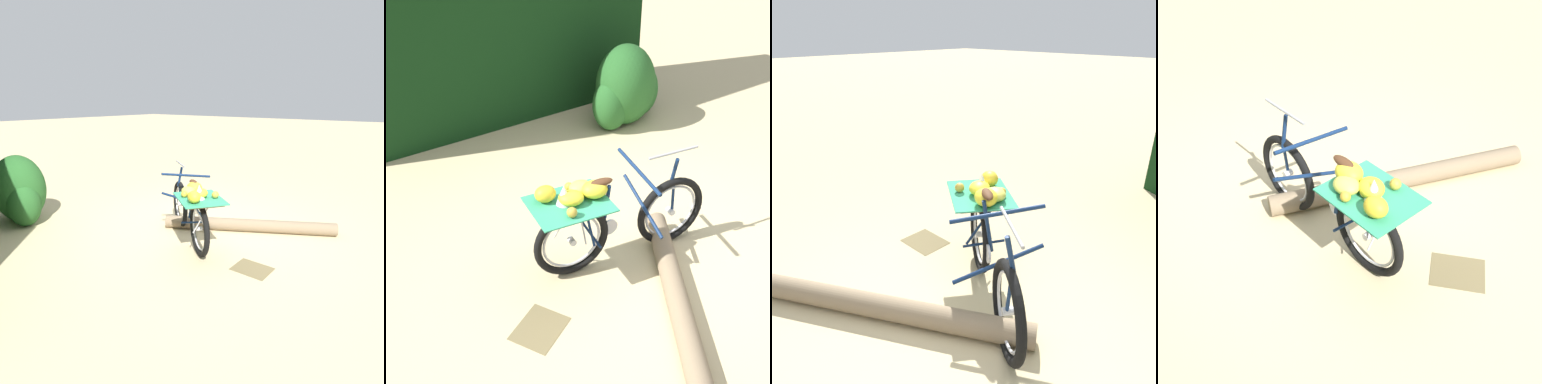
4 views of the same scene
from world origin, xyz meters
TOP-DOWN VIEW (x-y plane):
  - ground_plane at (0.00, 0.00)m, footprint 60.00×60.00m
  - bicycle at (0.40, -0.33)m, footprint 1.60×1.31m
  - fallen_log at (0.85, 0.54)m, footprint 2.33×1.45m
  - shrub_cluster at (-2.38, -1.36)m, footprint 1.16×0.80m
  - leaf_litter_patch at (1.44, -0.47)m, footprint 0.44×0.36m

SIDE VIEW (x-z plane):
  - ground_plane at x=0.00m, z-range 0.00..0.00m
  - leaf_litter_patch at x=1.44m, z-range 0.00..0.01m
  - fallen_log at x=0.85m, z-range 0.00..0.19m
  - shrub_cluster at x=-2.38m, z-range -0.07..1.04m
  - bicycle at x=0.40m, z-range -0.01..1.02m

